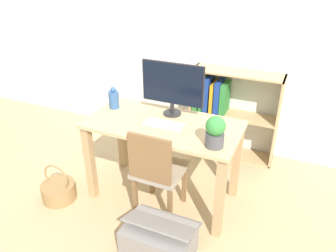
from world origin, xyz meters
TOP-DOWN VIEW (x-y plane):
  - ground_plane at (0.00, 0.00)m, footprint 10.00×10.00m
  - wall_back at (0.00, 1.16)m, footprint 8.00×0.05m
  - desk at (0.00, 0.00)m, footprint 1.31×0.66m
  - monitor at (-0.00, 0.19)m, footprint 0.56×0.16m
  - keyboard at (0.02, -0.03)m, footprint 0.34×0.14m
  - vase at (-0.54, 0.10)m, footprint 0.09×0.09m
  - potted_plant at (0.50, -0.19)m, footprint 0.15×0.15m
  - chair at (0.04, -0.23)m, footprint 0.40×0.40m
  - bookshelf at (0.21, 0.98)m, footprint 0.94×0.28m
  - basket at (-0.87, -0.44)m, footprint 0.31×0.31m
  - storage_box at (0.26, -0.64)m, footprint 0.52×0.39m

SIDE VIEW (x-z plane):
  - ground_plane at x=0.00m, z-range 0.00..0.00m
  - basket at x=-0.87m, z-range -0.09..0.28m
  - storage_box at x=0.26m, z-range -0.03..0.31m
  - chair at x=0.04m, z-range 0.04..0.87m
  - bookshelf at x=0.21m, z-range 0.02..0.98m
  - desk at x=0.00m, z-range 0.23..1.00m
  - keyboard at x=0.02m, z-range 0.77..0.78m
  - vase at x=-0.54m, z-range 0.75..0.96m
  - potted_plant at x=0.50m, z-range 0.77..1.01m
  - monitor at x=0.00m, z-range 0.80..1.27m
  - wall_back at x=0.00m, z-range 0.00..2.60m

